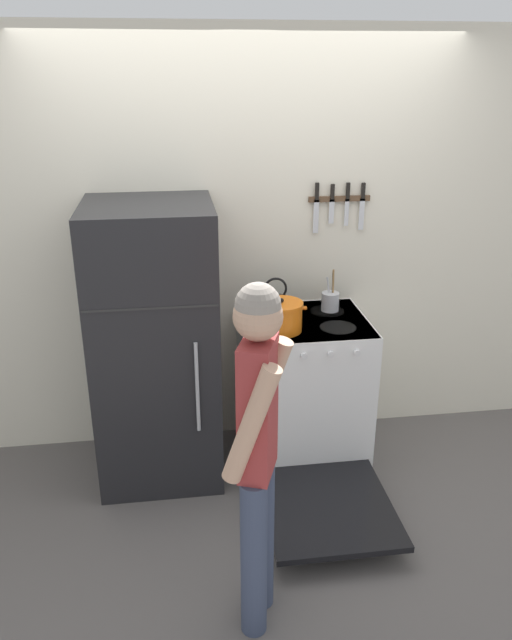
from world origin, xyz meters
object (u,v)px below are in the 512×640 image
dutch_oven_pot (281,316)px  person (258,445)px  stove_range (304,393)px  utensil_jar (330,301)px  refrigerator (156,346)px  tea_kettle (276,303)px

dutch_oven_pot → person: size_ratio=0.18×
stove_range → dutch_oven_pot: bearing=-151.3°
utensil_jar → refrigerator: bearing=-171.7°
utensil_jar → stove_range: bearing=-136.8°
stove_range → person: size_ratio=0.87×
dutch_oven_pot → utensil_jar: utensil_jar is taller
refrigerator → dutch_oven_pot: 0.75m
refrigerator → person: size_ratio=1.03×
stove_range → tea_kettle: bearing=132.4°
refrigerator → dutch_oven_pot: size_ratio=5.65×
tea_kettle → person: (-0.30, -1.36, -0.08)m
person → stove_range: bearing=-0.6°
tea_kettle → person: person is taller
utensil_jar → person: (-0.65, -1.37, -0.08)m
tea_kettle → utensil_jar: (0.34, 0.01, -0.00)m
refrigerator → utensil_jar: 1.09m
person → dutch_oven_pot: bearing=5.6°
refrigerator → utensil_jar: refrigerator is taller
dutch_oven_pot → person: person is taller
dutch_oven_pot → refrigerator: bearing=171.1°
refrigerator → tea_kettle: size_ratio=7.11×
stove_range → utensil_jar: utensil_jar is taller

